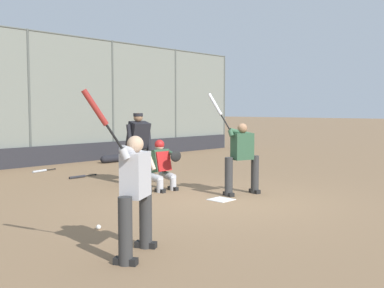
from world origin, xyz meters
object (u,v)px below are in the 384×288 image
object	(u,v)px
batter_at_plate	(242,156)
spare_bat_by_padding	(41,171)
fielding_glove_on_dirt	(147,169)
equipment_bag_dugout_side	(116,158)
catcher_behind_plate	(162,164)
batter_on_deck	(135,191)
spare_bat_near_backstop	(79,177)
umpire_home	(138,146)
baseball_loose	(98,227)

from	to	relation	value
batter_at_plate	spare_bat_by_padding	bearing A→B (deg)	-61.61
fielding_glove_on_dirt	equipment_bag_dugout_side	distance (m)	2.47
catcher_behind_plate	batter_on_deck	world-z (taller)	batter_on_deck
fielding_glove_on_dirt	spare_bat_near_backstop	bearing A→B (deg)	-5.86
batter_on_deck	spare_bat_by_padding	bearing A→B (deg)	-139.09
batter_at_plate	spare_bat_by_padding	distance (m)	6.41
catcher_behind_plate	batter_at_plate	bearing A→B (deg)	118.61
catcher_behind_plate	equipment_bag_dugout_side	distance (m)	5.70
umpire_home	baseball_loose	size ratio (longest dim) A/B	23.19
catcher_behind_plate	spare_bat_near_backstop	bearing A→B (deg)	-83.90
equipment_bag_dugout_side	spare_bat_near_backstop	bearing A→B (deg)	37.46
equipment_bag_dugout_side	catcher_behind_plate	bearing A→B (deg)	63.07
spare_bat_near_backstop	fielding_glove_on_dirt	xyz separation A→B (m)	(-2.15, 0.22, 0.02)
batter_at_plate	fielding_glove_on_dirt	distance (m)	4.47
batter_on_deck	fielding_glove_on_dirt	xyz separation A→B (m)	(-5.18, -5.71, -0.75)
catcher_behind_plate	umpire_home	distance (m)	1.14
batter_at_plate	fielding_glove_on_dirt	size ratio (longest dim) A/B	7.19
umpire_home	spare_bat_by_padding	size ratio (longest dim) A/B	2.10
spare_bat_by_padding	spare_bat_near_backstop	bearing A→B (deg)	82.32
catcher_behind_plate	spare_bat_by_padding	world-z (taller)	catcher_behind_plate
spare_bat_near_backstop	equipment_bag_dugout_side	size ratio (longest dim) A/B	0.70
batter_at_plate	equipment_bag_dugout_side	distance (m)	6.91
batter_on_deck	spare_bat_near_backstop	xyz separation A→B (m)	(-3.03, -5.93, -0.77)
batter_at_plate	batter_on_deck	size ratio (longest dim) A/B	1.05
batter_on_deck	equipment_bag_dugout_side	world-z (taller)	batter_on_deck
spare_bat_near_backstop	baseball_loose	xyz separation A→B (m)	(2.64, 4.59, 0.00)
umpire_home	fielding_glove_on_dirt	world-z (taller)	umpire_home
batter_at_plate	umpire_home	bearing A→B (deg)	-59.55
batter_at_plate	catcher_behind_plate	bearing A→B (deg)	-45.02
baseball_loose	equipment_bag_dugout_side	bearing A→B (deg)	-128.94
umpire_home	batter_on_deck	world-z (taller)	batter_on_deck
umpire_home	fielding_glove_on_dirt	xyz separation A→B (m)	(-1.69, -1.62, -0.87)
batter_at_plate	spare_bat_near_backstop	distance (m)	4.67
catcher_behind_plate	spare_bat_by_padding	xyz separation A→B (m)	(0.37, -4.67, -0.55)
batter_on_deck	equipment_bag_dugout_side	size ratio (longest dim) A/B	1.69
umpire_home	catcher_behind_plate	bearing A→B (deg)	82.61
batter_at_plate	baseball_loose	size ratio (longest dim) A/B	28.84
spare_bat_by_padding	fielding_glove_on_dirt	size ratio (longest dim) A/B	2.75
equipment_bag_dugout_side	baseball_loose	bearing A→B (deg)	51.06
spare_bat_near_backstop	baseball_loose	bearing A→B (deg)	59.32
spare_bat_by_padding	equipment_bag_dugout_side	xyz separation A→B (m)	(-2.94, -0.39, 0.10)
umpire_home	baseball_loose	distance (m)	4.23
batter_at_plate	baseball_loose	bearing A→B (deg)	19.31
batter_at_plate	batter_on_deck	distance (m)	4.34
equipment_bag_dugout_side	umpire_home	bearing A→B (deg)	59.46
catcher_behind_plate	spare_bat_near_backstop	size ratio (longest dim) A/B	1.34
umpire_home	fielding_glove_on_dirt	distance (m)	2.50
baseball_loose	spare_bat_near_backstop	bearing A→B (deg)	-119.86
umpire_home	spare_bat_by_padding	distance (m)	3.76
umpire_home	equipment_bag_dugout_side	size ratio (longest dim) A/B	1.43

